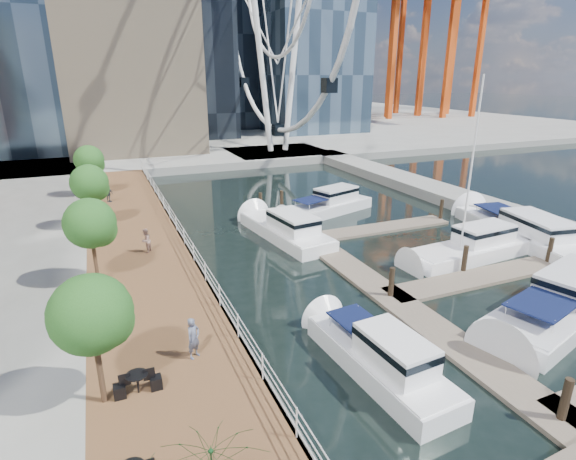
# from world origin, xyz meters

# --- Properties ---
(ground) EXTENTS (520.00, 520.00, 0.00)m
(ground) POSITION_xyz_m (0.00, 0.00, 0.00)
(ground) COLOR black
(ground) RESTS_ON ground
(boardwalk) EXTENTS (6.00, 60.00, 1.00)m
(boardwalk) POSITION_xyz_m (-9.00, 15.00, 0.50)
(boardwalk) COLOR brown
(boardwalk) RESTS_ON ground
(seawall) EXTENTS (0.25, 60.00, 1.00)m
(seawall) POSITION_xyz_m (-6.00, 15.00, 0.50)
(seawall) COLOR #595954
(seawall) RESTS_ON ground
(land_far) EXTENTS (200.00, 114.00, 1.00)m
(land_far) POSITION_xyz_m (0.00, 102.00, 0.50)
(land_far) COLOR gray
(land_far) RESTS_ON ground
(breakwater) EXTENTS (4.00, 60.00, 1.00)m
(breakwater) POSITION_xyz_m (20.00, 20.00, 0.50)
(breakwater) COLOR gray
(breakwater) RESTS_ON ground
(pier) EXTENTS (14.00, 12.00, 1.00)m
(pier) POSITION_xyz_m (14.00, 52.00, 0.50)
(pier) COLOR gray
(pier) RESTS_ON ground
(railing) EXTENTS (0.10, 60.00, 1.05)m
(railing) POSITION_xyz_m (-6.10, 15.00, 1.52)
(railing) COLOR white
(railing) RESTS_ON boardwalk
(floating_docks) EXTENTS (16.00, 34.00, 2.60)m
(floating_docks) POSITION_xyz_m (7.97, 9.98, 0.49)
(floating_docks) COLOR #6D6051
(floating_docks) RESTS_ON ground
(port_cranes) EXTENTS (40.00, 52.00, 38.00)m
(port_cranes) POSITION_xyz_m (67.67, 95.67, 20.00)
(port_cranes) COLOR #D84C14
(port_cranes) RESTS_ON ground
(street_trees) EXTENTS (2.60, 42.60, 4.60)m
(street_trees) POSITION_xyz_m (-11.40, 14.00, 4.29)
(street_trees) COLOR #3F2B1C
(street_trees) RESTS_ON ground
(yacht_foreground) EXTENTS (12.41, 6.35, 2.15)m
(yacht_foreground) POSITION_xyz_m (9.65, 3.11, 0.00)
(yacht_foreground) COLOR silver
(yacht_foreground) RESTS_ON ground
(pedestrian_near) EXTENTS (0.73, 0.68, 1.68)m
(pedestrian_near) POSITION_xyz_m (-8.07, 5.32, 1.84)
(pedestrian_near) COLOR #53596F
(pedestrian_near) RESTS_ON boardwalk
(pedestrian_mid) EXTENTS (0.87, 0.93, 1.53)m
(pedestrian_mid) POSITION_xyz_m (-8.53, 17.48, 1.77)
(pedestrian_mid) COLOR gray
(pedestrian_mid) RESTS_ON boardwalk
(pedestrian_far) EXTENTS (0.93, 0.93, 1.59)m
(pedestrian_far) POSITION_xyz_m (-10.18, 31.00, 1.79)
(pedestrian_far) COLOR #333840
(pedestrian_far) RESTS_ON boardwalk
(moored_yachts) EXTENTS (22.94, 37.45, 11.50)m
(moored_yachts) POSITION_xyz_m (9.94, 10.79, 0.00)
(moored_yachts) COLOR white
(moored_yachts) RESTS_ON ground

